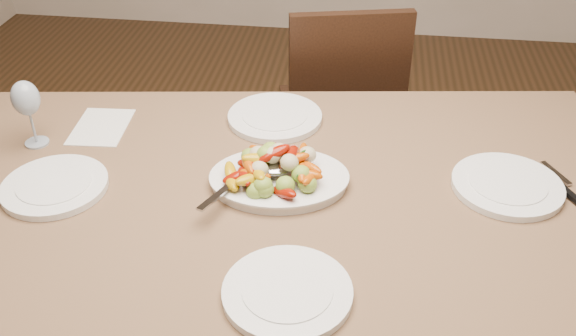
# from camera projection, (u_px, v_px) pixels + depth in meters

# --- Properties ---
(dining_table) EXTENTS (1.96, 1.28, 0.76)m
(dining_table) POSITION_uv_depth(u_px,v_px,m) (288.00, 294.00, 1.84)
(dining_table) COLOR brown
(dining_table) RESTS_ON ground
(chair_far) EXTENTS (0.51, 0.51, 0.95)m
(chair_far) POSITION_uv_depth(u_px,v_px,m) (337.00, 111.00, 2.52)
(chair_far) COLOR black
(chair_far) RESTS_ON ground
(serving_platter) EXTENTS (0.37, 0.30, 0.02)m
(serving_platter) POSITION_uv_depth(u_px,v_px,m) (279.00, 181.00, 1.63)
(serving_platter) COLOR white
(serving_platter) RESTS_ON dining_table
(roasted_vegetables) EXTENTS (0.30, 0.23, 0.09)m
(roasted_vegetables) POSITION_uv_depth(u_px,v_px,m) (279.00, 162.00, 1.60)
(roasted_vegetables) COLOR #7B0E03
(roasted_vegetables) RESTS_ON serving_platter
(serving_spoon) EXTENTS (0.28, 0.15, 0.03)m
(serving_spoon) POSITION_uv_depth(u_px,v_px,m) (253.00, 178.00, 1.58)
(serving_spoon) COLOR #9EA0A8
(serving_spoon) RESTS_ON serving_platter
(plate_left) EXTENTS (0.26, 0.26, 0.02)m
(plate_left) POSITION_uv_depth(u_px,v_px,m) (55.00, 186.00, 1.62)
(plate_left) COLOR white
(plate_left) RESTS_ON dining_table
(plate_right) EXTENTS (0.28, 0.28, 0.02)m
(plate_right) POSITION_uv_depth(u_px,v_px,m) (507.00, 186.00, 1.62)
(plate_right) COLOR white
(plate_right) RESTS_ON dining_table
(plate_far) EXTENTS (0.28, 0.28, 0.02)m
(plate_far) POSITION_uv_depth(u_px,v_px,m) (275.00, 117.00, 1.90)
(plate_far) COLOR white
(plate_far) RESTS_ON dining_table
(plate_near) EXTENTS (0.27, 0.27, 0.02)m
(plate_near) POSITION_uv_depth(u_px,v_px,m) (287.00, 292.00, 1.31)
(plate_near) COLOR white
(plate_near) RESTS_ON dining_table
(wine_glass) EXTENTS (0.08, 0.08, 0.20)m
(wine_glass) POSITION_uv_depth(u_px,v_px,m) (29.00, 112.00, 1.74)
(wine_glass) COLOR #8C99A5
(wine_glass) RESTS_ON dining_table
(menu_card) EXTENTS (0.16, 0.22, 0.00)m
(menu_card) POSITION_uv_depth(u_px,v_px,m) (101.00, 127.00, 1.87)
(menu_card) COLOR silver
(menu_card) RESTS_ON dining_table
(table_knife) EXTENTS (0.11, 0.19, 0.01)m
(table_knife) POSITION_uv_depth(u_px,v_px,m) (563.00, 186.00, 1.62)
(table_knife) COLOR #9EA0A8
(table_knife) RESTS_ON dining_table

